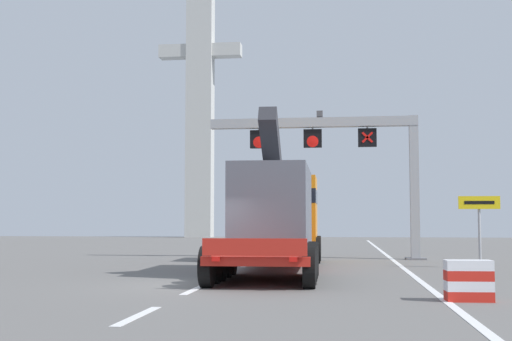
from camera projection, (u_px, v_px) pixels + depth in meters
The scene contains 8 objects.
ground at pixel (197, 286), 18.52m from camera, with size 112.00×112.00×0.00m, color slate.
lane_markings at pixel (277, 251), 39.19m from camera, with size 0.20×56.43×0.01m.
edge_line_right at pixel (394, 261), 29.62m from camera, with size 0.20×63.00×0.01m, color silver.
overhead_lane_gantry at pixel (344, 146), 31.75m from camera, with size 9.96×0.90×6.92m.
heavy_haul_truck_red at pixel (279, 215), 25.27m from camera, with size 3.17×14.09×5.30m.
exit_sign_yellow at pixel (479, 214), 25.38m from camera, with size 1.51×0.15×2.68m.
crash_barrier_striped at pixel (469, 281), 14.92m from camera, with size 1.02×0.54×0.90m.
bridge_pylon_distant at pixel (200, 83), 73.93m from camera, with size 9.00×2.00×32.64m.
Camera 1 is at (3.95, -18.35, 1.76)m, focal length 47.73 mm.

